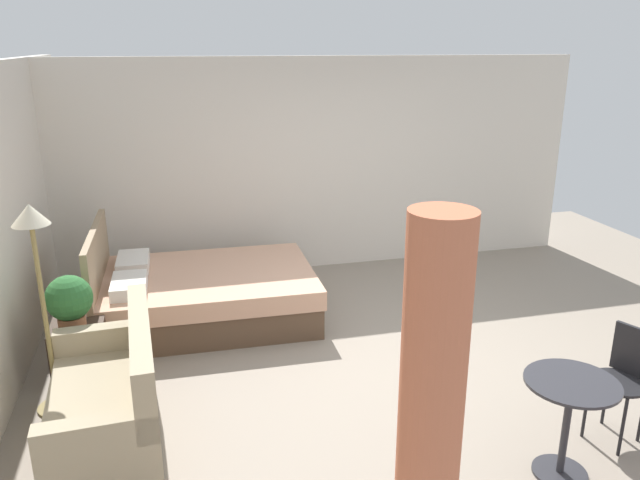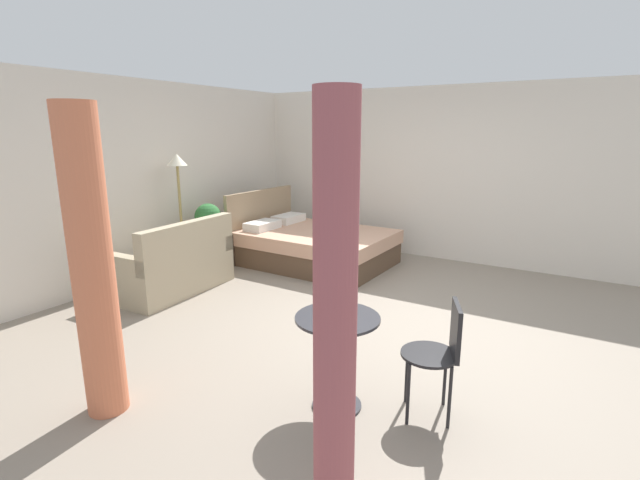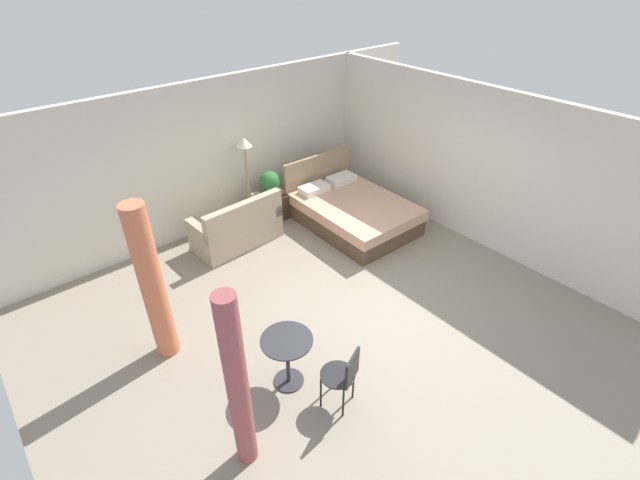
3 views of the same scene
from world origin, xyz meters
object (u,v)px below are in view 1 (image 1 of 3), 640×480
Objects in this scene: nightstand at (80,350)px; cafe_chair_near_window at (625,372)px; potted_plant at (69,301)px; couch at (111,404)px; balcony_table at (568,411)px; bed at (203,294)px; floor_lamp at (36,256)px.

nightstand is 0.57× the size of cafe_chair_near_window.
nightstand is at bearing -8.17° from potted_plant.
couch is 1.10m from potted_plant.
potted_plant reaches higher than balcony_table.
nightstand is at bearing 129.30° from bed.
bed reaches higher than potted_plant.
bed is 3.74m from balcony_table.
bed is 4.56× the size of nightstand.
cafe_chair_near_window is (-1.40, -4.03, -0.76)m from floor_lamp.
bed is at bearing -48.10° from potted_plant.
bed is 1.58m from potted_plant.
floor_lamp reaches higher than couch.
cafe_chair_near_window is (-2.80, -2.79, 0.24)m from bed.
couch is at bearing 158.17° from bed.
cafe_chair_near_window is at bearing -103.29° from couch.
nightstand is 0.69× the size of balcony_table.
potted_plant is 0.67m from floor_lamp.
floor_lamp is at bearing 39.75° from couch.
nightstand is 3.90m from balcony_table.
couch is 3.68m from cafe_chair_near_window.
floor_lamp is 2.37× the size of balcony_table.
floor_lamp reaches higher than nightstand.
balcony_table is (-3.07, -2.13, 0.21)m from bed.
floor_lamp is 3.85m from balcony_table.
bed is 1.43m from nightstand.
bed is at bearing -41.60° from floor_lamp.
potted_plant is 0.57× the size of cafe_chair_near_window.
floor_lamp is (-0.49, 0.13, 1.04)m from nightstand.
couch is 3.13m from balcony_table.
cafe_chair_near_window is (-0.84, -3.57, 0.21)m from couch.
floor_lamp reaches higher than potted_plant.
floor_lamp is at bearing 63.65° from balcony_table.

